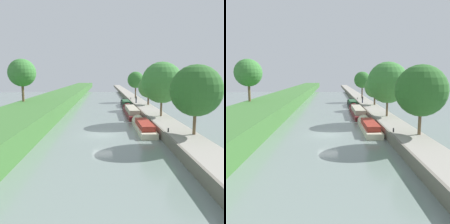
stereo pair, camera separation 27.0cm
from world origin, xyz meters
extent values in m
plane|color=slate|center=(0.00, 0.00, 0.00)|extent=(160.00, 160.00, 0.00)
cube|color=#3D7033|center=(-11.48, 0.00, 1.27)|extent=(8.85, 260.00, 2.54)
cube|color=gray|center=(8.79, 0.00, 0.57)|extent=(3.46, 260.00, 1.14)
cube|color=#6B665B|center=(6.93, 0.00, 0.59)|extent=(0.25, 260.00, 1.19)
cube|color=beige|center=(5.51, 1.62, 0.36)|extent=(1.98, 9.33, 0.72)
cube|color=maroon|center=(5.51, 1.16, 1.05)|extent=(1.63, 6.53, 0.66)
cone|color=beige|center=(5.51, 6.89, 0.36)|extent=(1.88, 1.19, 1.88)
cube|color=maroon|center=(5.33, 14.96, 0.37)|extent=(2.12, 13.38, 0.74)
cube|color=#B2A893|center=(5.33, 14.29, 1.17)|extent=(1.74, 9.36, 0.86)
cone|color=maroon|center=(5.33, 22.28, 0.37)|extent=(2.01, 1.27, 2.01)
cube|color=black|center=(5.55, 28.84, 0.39)|extent=(1.89, 9.40, 0.77)
cube|color=#234C2D|center=(5.55, 28.37, 1.10)|extent=(1.55, 6.58, 0.65)
cone|color=black|center=(5.55, 34.10, 0.39)|extent=(1.79, 1.13, 1.79)
cylinder|color=brown|center=(9.82, -4.93, 2.73)|extent=(0.33, 0.33, 3.19)
sphere|color=#2D6628|center=(9.82, -4.93, 5.82)|extent=(5.41, 5.41, 5.41)
cylinder|color=brown|center=(9.06, 7.04, 2.86)|extent=(0.32, 0.32, 3.44)
sphere|color=#3D7F38|center=(9.06, 7.04, 6.30)|extent=(6.27, 6.27, 6.27)
cylinder|color=brown|center=(9.75, 21.82, 2.39)|extent=(0.37, 0.37, 2.50)
sphere|color=#47843D|center=(9.75, 21.82, 4.86)|extent=(4.44, 4.44, 4.44)
cylinder|color=brown|center=(9.04, 37.63, 3.02)|extent=(0.35, 0.35, 3.77)
sphere|color=#33702D|center=(9.04, 37.63, 6.15)|extent=(4.51, 4.51, 4.51)
cylinder|color=brown|center=(-14.81, 16.02, 4.50)|extent=(0.45, 0.45, 3.92)
sphere|color=#3D7F38|center=(-14.81, 16.02, 7.86)|extent=(5.08, 5.08, 5.08)
cylinder|color=#282D42|center=(7.60, 25.26, 1.55)|extent=(0.26, 0.26, 0.82)
cylinder|color=#333338|center=(7.60, 25.26, 2.27)|extent=(0.34, 0.34, 0.62)
sphere|color=tan|center=(7.60, 25.26, 2.69)|extent=(0.22, 0.22, 0.22)
cylinder|color=black|center=(7.36, -3.77, 1.36)|extent=(0.16, 0.16, 0.45)
cylinder|color=black|center=(7.36, 34.05, 1.36)|extent=(0.16, 0.16, 0.45)
camera|label=1|loc=(0.20, -30.12, 7.38)|focal=39.30mm
camera|label=2|loc=(0.47, -30.12, 7.38)|focal=39.30mm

